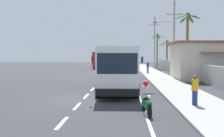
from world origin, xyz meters
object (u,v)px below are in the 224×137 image
at_px(utility_pole_mid, 173,37).
at_px(palm_third, 188,33).
at_px(pedestrian_near_kerb, 148,67).
at_px(utility_pole_far, 155,42).
at_px(coach_bus_far_lane, 103,59).
at_px(pedestrian_midwalk, 195,90).
at_px(coach_bus_foreground, 118,66).
at_px(motorcycle_beside_bus, 146,100).
at_px(palm_nearest, 157,43).
at_px(palm_second, 167,49).

xyz_separation_m(utility_pole_mid, palm_third, (1.03, -3.08, 0.26)).
distance_m(pedestrian_near_kerb, utility_pole_far, 14.58).
xyz_separation_m(coach_bus_far_lane, pedestrian_midwalk, (8.32, -42.25, -0.91)).
height_order(coach_bus_foreground, motorcycle_beside_bus, coach_bus_foreground).
relative_size(coach_bus_foreground, palm_nearest, 1.61).
distance_m(utility_pole_far, palm_third, 21.65).
bearing_deg(coach_bus_far_lane, pedestrian_midwalk, -78.86).
bearing_deg(utility_pole_mid, pedestrian_near_kerb, 119.36).
height_order(utility_pole_mid, palm_nearest, utility_pole_mid).
xyz_separation_m(coach_bus_foreground, pedestrian_midwalk, (4.28, -7.03, -0.92)).
distance_m(coach_bus_far_lane, motorcycle_beside_bus, 44.24).
height_order(coach_bus_foreground, palm_nearest, palm_nearest).
height_order(coach_bus_far_lane, palm_third, palm_third).
xyz_separation_m(motorcycle_beside_bus, pedestrian_midwalk, (2.71, 1.61, 0.32)).
bearing_deg(motorcycle_beside_bus, palm_second, 79.32).
height_order(coach_bus_foreground, utility_pole_mid, utility_pole_mid).
xyz_separation_m(pedestrian_midwalk, palm_third, (3.48, 16.31, 4.35)).
relative_size(coach_bus_far_lane, utility_pole_mid, 1.23).
height_order(pedestrian_near_kerb, palm_nearest, palm_nearest).
height_order(coach_bus_foreground, pedestrian_near_kerb, coach_bus_foreground).
height_order(pedestrian_midwalk, utility_pole_far, utility_pole_far).
distance_m(palm_nearest, palm_third, 24.09).
relative_size(coach_bus_foreground, motorcycle_beside_bus, 5.90).
bearing_deg(utility_pole_far, pedestrian_near_kerb, -100.65).
bearing_deg(utility_pole_mid, coach_bus_foreground, -118.58).
bearing_deg(motorcycle_beside_bus, pedestrian_midwalk, 30.77).
xyz_separation_m(coach_bus_foreground, pedestrian_near_kerb, (4.00, 17.22, -0.87)).
xyz_separation_m(pedestrian_near_kerb, utility_pole_far, (2.57, 13.68, 4.33)).
height_order(motorcycle_beside_bus, palm_third, palm_third).
bearing_deg(pedestrian_near_kerb, coach_bus_far_lane, 128.89).
height_order(pedestrian_midwalk, palm_nearest, palm_nearest).
height_order(coach_bus_far_lane, pedestrian_near_kerb, coach_bus_far_lane).
distance_m(utility_pole_far, palm_second, 3.00).
relative_size(coach_bus_far_lane, pedestrian_near_kerb, 7.03).
xyz_separation_m(utility_pole_mid, palm_second, (2.02, 17.08, -1.16)).
distance_m(motorcycle_beside_bus, palm_third, 19.53).
relative_size(motorcycle_beside_bus, utility_pole_far, 0.19).
xyz_separation_m(pedestrian_near_kerb, palm_nearest, (3.38, 16.15, 4.24)).
relative_size(utility_pole_mid, palm_third, 1.26).
bearing_deg(pedestrian_near_kerb, motorcycle_beside_bus, -80.53).
height_order(coach_bus_foreground, utility_pole_far, utility_pole_far).
bearing_deg(pedestrian_midwalk, palm_third, 122.57).
distance_m(coach_bus_foreground, motorcycle_beside_bus, 8.87).
xyz_separation_m(motorcycle_beside_bus, palm_nearest, (5.81, 42.01, 4.61)).
bearing_deg(motorcycle_beside_bus, utility_pole_mid, 76.19).
distance_m(palm_second, palm_third, 20.24).
distance_m(coach_bus_foreground, utility_pole_far, 31.78).
distance_m(motorcycle_beside_bus, utility_pole_mid, 22.07).
relative_size(pedestrian_near_kerb, palm_second, 0.30).
height_order(coach_bus_foreground, pedestrian_midwalk, coach_bus_foreground).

